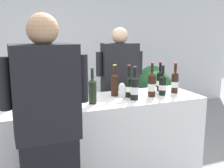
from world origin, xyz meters
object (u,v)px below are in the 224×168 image
object	(u,v)px
wine_bottle_8	(160,80)
potted_shrub	(153,91)
wine_bottle_1	(163,84)
wine_bottle_4	(92,90)
wine_bottle_7	(71,97)
ice_bucket	(40,93)
wine_bottle_11	(175,82)
wine_bottle_2	(152,84)
wine_glass	(122,88)
person_guest	(48,146)
wine_bottle_10	(115,84)
wine_bottle_5	(65,88)
person_server	(119,98)
wine_bottle_0	(135,88)
wine_bottle_6	(129,86)
wine_bottle_9	(76,86)
wine_bottle_3	(14,93)

from	to	relation	value
wine_bottle_8	potted_shrub	xyz separation A→B (m)	(0.45, 0.90, -0.36)
wine_bottle_1	wine_bottle_4	size ratio (longest dim) A/B	0.94
wine_bottle_7	ice_bucket	world-z (taller)	wine_bottle_7
wine_bottle_7	wine_bottle_11	xyz separation A→B (m)	(1.19, 0.18, 0.01)
wine_bottle_2	wine_bottle_11	bearing A→B (deg)	8.86
wine_bottle_8	wine_glass	world-z (taller)	wine_bottle_8
wine_bottle_2	person_guest	distance (m)	1.30
wine_bottle_11	person_guest	size ratio (longest dim) A/B	0.18
wine_bottle_4	wine_bottle_8	size ratio (longest dim) A/B	1.03
wine_bottle_7	wine_bottle_10	size ratio (longest dim) A/B	0.97
wine_bottle_8	wine_bottle_1	bearing A→B (deg)	-114.19
wine_bottle_4	wine_bottle_1	bearing A→B (deg)	3.26
wine_bottle_1	potted_shrub	world-z (taller)	wine_bottle_1
person_guest	wine_bottle_4	bearing A→B (deg)	46.81
wine_bottle_10	wine_glass	world-z (taller)	wine_bottle_10
wine_bottle_7	wine_bottle_11	world-z (taller)	wine_bottle_11
wine_bottle_5	wine_bottle_7	size ratio (longest dim) A/B	0.96
wine_bottle_7	wine_bottle_8	distance (m)	1.14
wine_bottle_4	person_server	bearing A→B (deg)	49.81
wine_bottle_7	person_server	distance (m)	1.13
wine_bottle_0	wine_bottle_5	distance (m)	0.68
wine_bottle_4	wine_bottle_6	size ratio (longest dim) A/B	1.01
wine_bottle_8	ice_bucket	distance (m)	1.33
wine_bottle_5	wine_bottle_10	xyz separation A→B (m)	(0.51, -0.06, 0.02)
potted_shrub	wine_bottle_1	bearing A→B (deg)	-116.14
wine_bottle_9	wine_bottle_4	bearing A→B (deg)	-73.84
wine_bottle_2	wine_bottle_10	size ratio (longest dim) A/B	1.07
wine_bottle_2	wine_bottle_6	distance (m)	0.24
wine_bottle_2	wine_bottle_11	distance (m)	0.32
wine_bottle_6	wine_bottle_11	xyz separation A→B (m)	(0.54, -0.01, 0.00)
wine_bottle_0	person_server	bearing A→B (deg)	78.38
wine_glass	wine_bottle_6	bearing A→B (deg)	29.89
wine_bottle_6	wine_bottle_9	size ratio (longest dim) A/B	0.96
wine_bottle_8	ice_bucket	xyz separation A→B (m)	(-1.32, -0.13, 0.00)
wine_bottle_10	wine_bottle_4	bearing A→B (deg)	-147.03
wine_bottle_8	wine_bottle_9	world-z (taller)	wine_bottle_9
wine_bottle_2	person_guest	world-z (taller)	person_guest
wine_bottle_3	ice_bucket	bearing A→B (deg)	-12.18
wine_bottle_10	wine_bottle_11	xyz separation A→B (m)	(0.66, -0.12, -0.01)
wine_bottle_6	wine_bottle_0	bearing A→B (deg)	-86.54
wine_bottle_4	wine_bottle_11	distance (m)	0.97
wine_bottle_8	wine_bottle_6	bearing A→B (deg)	-162.45
wine_bottle_7	person_guest	bearing A→B (deg)	-122.04
wine_bottle_1	wine_bottle_9	size ratio (longest dim) A/B	0.92
wine_bottle_1	wine_bottle_7	xyz separation A→B (m)	(-1.01, -0.14, -0.00)
wine_bottle_1	wine_bottle_3	distance (m)	1.47
wine_bottle_6	ice_bucket	bearing A→B (deg)	178.99
wine_bottle_2	wine_bottle_9	world-z (taller)	wine_bottle_2
wine_bottle_9	person_server	world-z (taller)	person_server
wine_bottle_5	ice_bucket	size ratio (longest dim) A/B	1.30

